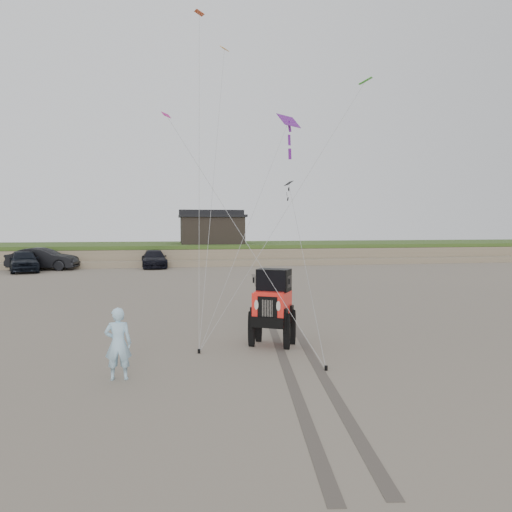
% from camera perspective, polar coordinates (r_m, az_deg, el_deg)
% --- Properties ---
extents(ground, '(160.00, 160.00, 0.00)m').
position_cam_1_polar(ground, '(13.43, 1.21, -11.96)').
color(ground, '#6B6054').
rests_on(ground, ground).
extents(dune_ridge, '(160.00, 14.25, 1.73)m').
position_cam_1_polar(dune_ridge, '(50.32, -7.40, 0.41)').
color(dune_ridge, '#7A6B54').
rests_on(dune_ridge, ground).
extents(cabin, '(6.40, 5.40, 3.35)m').
position_cam_1_polar(cabin, '(49.89, -5.09, 3.17)').
color(cabin, black).
rests_on(cabin, dune_ridge).
extents(truck_a, '(3.36, 5.36, 1.70)m').
position_cam_1_polar(truck_a, '(42.00, -25.00, -0.49)').
color(truck_a, black).
rests_on(truck_a, ground).
extents(truck_b, '(5.54, 2.54, 1.76)m').
position_cam_1_polar(truck_b, '(43.10, -23.17, -0.31)').
color(truck_b, black).
rests_on(truck_b, ground).
extents(truck_c, '(2.32, 5.09, 1.44)m').
position_cam_1_polar(truck_c, '(42.68, -11.57, -0.34)').
color(truck_c, black).
rests_on(truck_c, ground).
extents(jeep, '(4.22, 5.31, 1.82)m').
position_cam_1_polar(jeep, '(14.93, 1.86, -6.78)').
color(jeep, '#FF291F').
rests_on(jeep, ground).
extents(man, '(0.63, 0.42, 1.70)m').
position_cam_1_polar(man, '(12.16, -15.48, -9.62)').
color(man, '#96D3E8').
rests_on(man, ground).
extents(kite_flock, '(8.01, 6.46, 6.90)m').
position_cam_1_polar(kite_flock, '(22.07, 3.06, 17.50)').
color(kite_flock, '#661885').
rests_on(kite_flock, ground).
extents(stake_main, '(0.08, 0.08, 0.12)m').
position_cam_1_polar(stake_main, '(14.32, -6.53, -10.75)').
color(stake_main, black).
rests_on(stake_main, ground).
extents(stake_aux, '(0.08, 0.08, 0.12)m').
position_cam_1_polar(stake_aux, '(12.76, 8.01, -12.56)').
color(stake_aux, black).
rests_on(stake_aux, ground).
extents(tire_tracks, '(5.22, 29.74, 0.01)m').
position_cam_1_polar(tire_tracks, '(21.49, 2.15, -6.04)').
color(tire_tracks, '#4C443D').
rests_on(tire_tracks, ground).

